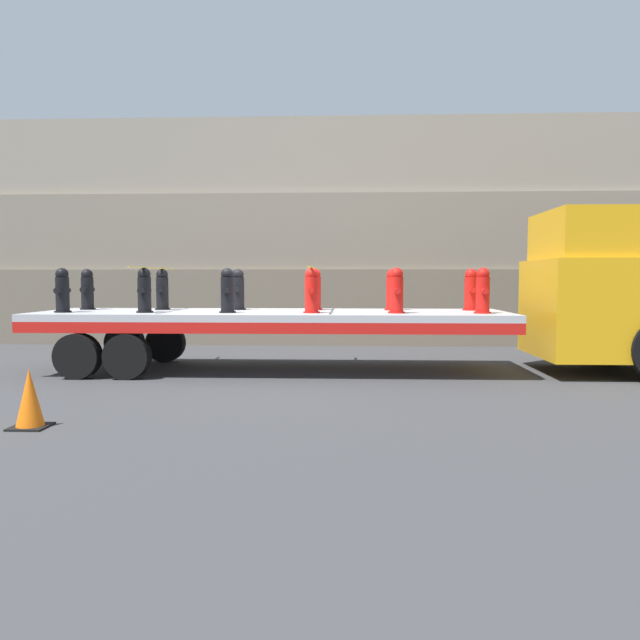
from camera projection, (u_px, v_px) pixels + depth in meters
ground_plane at (273, 370)px, 12.33m from camera, size 120.00×120.00×0.00m
rock_cliff at (298, 235)px, 18.38m from camera, size 60.00×3.30×6.21m
truck_cab at (612, 293)px, 11.93m from camera, size 2.74×2.62×3.09m
flatbed_trailer at (245, 322)px, 12.29m from camera, size 9.11×2.67×1.17m
fire_hydrant_black_near_0 at (62, 291)px, 11.84m from camera, size 0.31×0.51×0.85m
fire_hydrant_black_far_0 at (87, 290)px, 12.97m from camera, size 0.31×0.51×0.85m
fire_hydrant_black_near_1 at (144, 291)px, 11.77m from camera, size 0.31×0.51×0.85m
fire_hydrant_black_far_1 at (162, 290)px, 12.90m from camera, size 0.31×0.51×0.85m
fire_hydrant_black_near_2 at (227, 291)px, 11.69m from camera, size 0.31×0.51×0.85m
fire_hydrant_black_far_2 at (238, 290)px, 12.83m from camera, size 0.31×0.51×0.85m
fire_hydrant_red_near_3 at (311, 291)px, 11.62m from camera, size 0.31×0.51×0.85m
fire_hydrant_red_far_3 at (315, 290)px, 12.75m from camera, size 0.31×0.51×0.85m
fire_hydrant_red_near_4 at (397, 291)px, 11.55m from camera, size 0.31×0.51×0.85m
fire_hydrant_red_far_4 at (392, 290)px, 12.68m from camera, size 0.31×0.51×0.85m
fire_hydrant_red_near_5 at (483, 291)px, 11.48m from camera, size 0.31×0.51×0.85m
fire_hydrant_red_far_5 at (471, 290)px, 12.61m from camera, size 0.31×0.51×0.85m
cargo_strap_rear at (153, 268)px, 12.30m from camera, size 0.05×2.78×0.01m
cargo_strap_middle at (313, 268)px, 12.16m from camera, size 0.05×2.78×0.01m
traffic_cone at (30, 399)px, 7.54m from camera, size 0.43×0.43×0.72m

